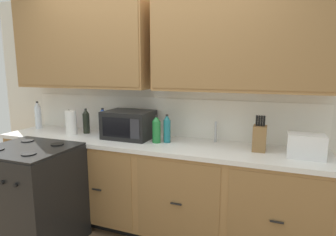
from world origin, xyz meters
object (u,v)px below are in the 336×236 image
paper_towel_roll (71,123)px  bottle_teal (167,129)px  bottle_violet (69,120)px  stove_range (32,197)px  bottle_dark (86,121)px  bottle_green (156,129)px  knife_block (260,138)px  bottle_clear (38,115)px  bottle_blue (103,122)px  toaster (306,146)px  microwave (129,124)px

paper_towel_roll → bottle_teal: (1.09, 0.06, 0.00)m
paper_towel_roll → bottle_teal: 1.09m
bottle_violet → paper_towel_roll: bearing=-46.0°
stove_range → bottle_violet: bottle_violet is taller
stove_range → paper_towel_roll: 0.84m
bottle_dark → bottle_violet: 0.30m
bottle_green → bottle_violet: bearing=171.8°
stove_range → paper_towel_roll: bearing=92.1°
stove_range → bottle_dark: bearing=83.0°
bottle_dark → knife_block: bearing=-1.1°
bottle_clear → bottle_violet: bottle_clear is taller
paper_towel_roll → bottle_violet: size_ratio=1.10×
bottle_blue → stove_range: bearing=-114.1°
bottle_green → bottle_teal: bearing=26.5°
knife_block → toaster: bearing=-10.4°
toaster → bottle_violet: size_ratio=1.18×
bottle_teal → bottle_green: bearing=-153.5°
toaster → paper_towel_roll: size_ratio=1.08×
microwave → bottle_dark: microwave is taller
knife_block → bottle_clear: bottle_clear is taller
microwave → stove_range: bearing=-132.6°
bottle_teal → bottle_dark: 0.98m
bottle_blue → bottle_clear: 0.93m
paper_towel_roll → microwave: bearing=8.0°
stove_range → bottle_dark: 0.93m
bottle_clear → knife_block: bearing=-1.1°
bottle_blue → bottle_violet: (-0.51, 0.08, -0.03)m
bottle_clear → bottle_dark: 0.70m
bottle_violet → microwave: bearing=-6.3°
knife_block → bottle_violet: 2.12m
paper_towel_roll → bottle_blue: 0.35m
toaster → bottle_teal: bearing=177.8°
stove_range → toaster: toaster is taller
bottle_violet → stove_range: bearing=-75.7°
bottle_green → bottle_clear: bearing=176.0°
bottle_green → stove_range: bearing=-147.8°
bottle_blue → bottle_dark: bearing=176.7°
knife_block → stove_range: bearing=-160.5°
knife_block → bottle_teal: size_ratio=1.14×
toaster → bottle_dark: (-2.18, 0.10, 0.04)m
bottle_clear → bottle_blue: bearing=-1.5°
bottle_clear → bottle_green: (1.59, -0.11, -0.03)m
paper_towel_roll → bottle_teal: size_ratio=0.95×
knife_block → bottle_blue: (-1.60, 0.02, 0.03)m
microwave → bottle_green: size_ratio=1.82×
toaster → bottle_clear: bearing=177.7°
bottle_violet → bottle_dark: bearing=-13.5°
paper_towel_roll → bottle_violet: bearing=134.0°
knife_block → bottle_teal: bearing=-178.7°
bottle_teal → bottle_clear: 1.68m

